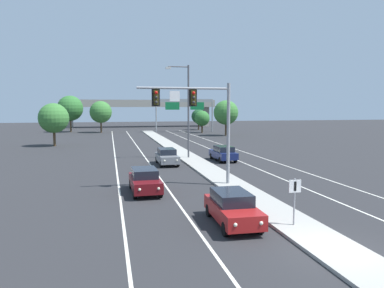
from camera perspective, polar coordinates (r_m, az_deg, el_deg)
name	(u,v)px	position (r m, az deg, el deg)	size (l,w,h in m)	color
ground_plane	(335,251)	(16.01, 21.39, -15.32)	(260.00, 260.00, 0.00)	#28282B
median_island	(211,171)	(31.97, 2.97, -4.28)	(2.40, 110.00, 0.15)	#9E9B93
lane_stripe_oncoming_center	(149,162)	(37.92, -6.79, -2.83)	(0.14, 100.00, 0.01)	silver
lane_stripe_receding_center	(235,159)	(39.98, 6.74, -2.38)	(0.14, 100.00, 0.01)	silver
edge_stripe_left	(116,163)	(37.72, -11.79, -2.96)	(0.14, 100.00, 0.01)	silver
edge_stripe_right	(263,158)	(41.19, 11.08, -2.21)	(0.14, 100.00, 0.01)	silver
overhead_signal_mast	(200,112)	(25.68, 1.30, 4.99)	(6.61, 0.44, 7.20)	gray
median_sign_post	(295,195)	(17.83, 15.71, -7.63)	(0.60, 0.10, 2.20)	gray
street_lamp_median	(186,106)	(39.88, -0.87, 5.98)	(2.58, 0.28, 10.00)	#4C4C51
car_oncoming_red	(232,207)	(18.04, 6.30, -9.81)	(1.91, 4.51, 1.58)	maroon
car_oncoming_darkred	(145,180)	(24.54, -7.36, -5.63)	(1.89, 4.50, 1.58)	#5B0F14
car_oncoming_grey	(167,156)	(36.09, -3.93, -1.93)	(1.84, 4.48, 1.58)	slate
car_receding_navy	(223,153)	(38.65, 4.89, -1.43)	(1.92, 4.51, 1.58)	#141E4C
highway_sign_gantry	(185,105)	(83.13, -1.14, 6.13)	(13.28, 0.42, 7.50)	gray
overpass_bridge	(140,107)	(105.04, -8.13, 5.80)	(42.40, 6.40, 7.65)	gray
tree_far_left_b	(70,108)	(87.00, -18.46, 5.30)	(5.68, 5.68, 8.22)	#4C3823
tree_far_right_b	(202,118)	(80.33, 1.58, 4.00)	(3.35, 3.35, 4.85)	#4C3823
tree_far_left_a	(101,112)	(83.31, -14.04, 4.86)	(4.82, 4.82, 6.98)	#4C3823
tree_far_right_c	(226,113)	(72.53, 5.31, 4.90)	(4.84, 4.84, 7.00)	#4C3823
tree_far_left_c	(54,118)	(56.41, -20.76, 3.79)	(4.30, 4.30, 6.22)	#4C3823
tree_far_right_a	(199,116)	(91.13, 1.03, 4.33)	(3.55, 3.55, 5.14)	#4C3823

